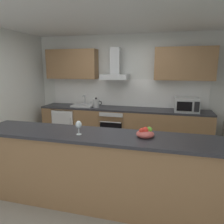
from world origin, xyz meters
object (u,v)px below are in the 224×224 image
object	(u,v)px
microwave	(187,105)
sink	(83,105)
refrigerator	(68,124)
wine_glass	(79,125)
kettle	(96,103)
oven	(114,126)
fruit_bowl	(145,133)
range_hood	(115,69)

from	to	relation	value
microwave	sink	distance (m)	2.39
refrigerator	sink	world-z (taller)	sink
sink	wine_glass	world-z (taller)	wine_glass
sink	kettle	distance (m)	0.36
oven	sink	world-z (taller)	sink
fruit_bowl	wine_glass	bearing A→B (deg)	-171.83
microwave	refrigerator	bearing A→B (deg)	179.49
refrigerator	range_hood	size ratio (longest dim) A/B	1.18
kettle	range_hood	world-z (taller)	range_hood
oven	refrigerator	xyz separation A→B (m)	(-1.20, -0.00, -0.03)
microwave	kettle	bearing A→B (deg)	-179.84
microwave	kettle	world-z (taller)	microwave
oven	microwave	bearing A→B (deg)	-0.99
sink	refrigerator	bearing A→B (deg)	-178.16
microwave	sink	xyz separation A→B (m)	(-2.39, 0.04, -0.12)
microwave	sink	bearing A→B (deg)	179.07
wine_glass	range_hood	bearing A→B (deg)	93.13
range_hood	wine_glass	world-z (taller)	range_hood
microwave	kettle	distance (m)	2.04
oven	refrigerator	distance (m)	1.21
oven	range_hood	world-z (taller)	range_hood
microwave	kettle	size ratio (longest dim) A/B	1.73
oven	fruit_bowl	world-z (taller)	fruit_bowl
wine_glass	microwave	bearing A→B (deg)	57.75
sink	kettle	bearing A→B (deg)	-7.25
microwave	sink	world-z (taller)	microwave
refrigerator	fruit_bowl	bearing A→B (deg)	-46.08
range_hood	wine_glass	bearing A→B (deg)	-86.87
sink	wine_glass	bearing A→B (deg)	-68.95
range_hood	kettle	bearing A→B (deg)	-159.04
oven	wine_glass	distance (m)	2.46
kettle	wine_glass	xyz separation A→B (m)	(0.56, -2.33, 0.13)
range_hood	fruit_bowl	size ratio (longest dim) A/B	3.27
refrigerator	microwave	xyz separation A→B (m)	(2.81, -0.03, 0.62)
oven	fruit_bowl	bearing A→B (deg)	-66.96
refrigerator	kettle	bearing A→B (deg)	-2.28
kettle	microwave	bearing A→B (deg)	0.16
wine_glass	fruit_bowl	xyz separation A→B (m)	(0.82, 0.12, -0.08)
sink	fruit_bowl	size ratio (longest dim) A/B	2.27
refrigerator	kettle	xyz separation A→B (m)	(0.78, -0.03, 0.58)
kettle	wine_glass	size ratio (longest dim) A/B	1.62
sink	fruit_bowl	bearing A→B (deg)	-52.49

